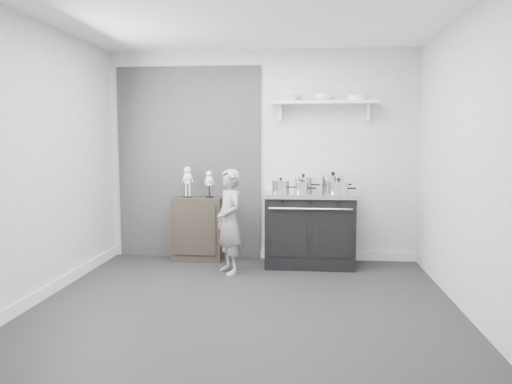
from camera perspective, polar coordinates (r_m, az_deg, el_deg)
ground at (r=4.95m, az=-1.22°, el=-12.36°), size 4.00×4.00×0.00m
room_shell at (r=4.85m, az=-2.11°, el=6.96°), size 4.02×3.62×2.71m
wall_shelf at (r=6.36m, az=7.82°, el=10.01°), size 1.30×0.26×0.24m
stove at (r=6.24m, az=6.15°, el=-4.16°), size 1.14×0.71×0.92m
side_cabinet at (r=6.52m, az=-6.63°, el=-4.18°), size 0.63×0.37×0.82m
child at (r=5.81m, az=-3.07°, el=-3.38°), size 0.49×0.53×1.22m
pot_front_left at (r=6.09m, az=2.85°, el=0.65°), size 0.30×0.21×0.18m
pot_back_left at (r=6.30m, az=5.43°, el=0.93°), size 0.33×0.24×0.22m
pot_back_right at (r=6.25m, az=8.78°, el=0.98°), size 0.37×0.28×0.25m
pot_front_right at (r=6.02m, az=9.41°, el=0.52°), size 0.33×0.24×0.19m
pot_front_center at (r=6.03m, az=5.30°, el=0.52°), size 0.26×0.17×0.16m
skeleton_full at (r=6.46m, az=-7.82°, el=1.41°), size 0.13×0.08×0.45m
skeleton_torso at (r=6.41m, az=-5.38°, el=1.14°), size 0.11×0.07×0.39m
bowl_large at (r=6.36m, az=3.69°, el=10.70°), size 0.32×0.32×0.08m
bowl_small at (r=6.36m, az=7.68°, el=10.65°), size 0.24×0.24×0.08m
plate_stack at (r=6.39m, az=11.44°, el=10.49°), size 0.24×0.24×0.06m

